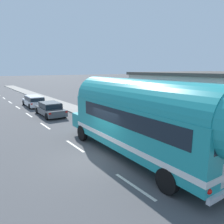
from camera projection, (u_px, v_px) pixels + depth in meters
name	position (u px, v px, depth m)	size (l,w,h in m)	color
ground_plane	(94.00, 159.00, 11.16)	(300.00, 300.00, 0.00)	#4C4C4F
lane_markings	(56.00, 112.00, 23.22)	(4.05, 80.00, 0.01)	silver
sidewalk_slab	(88.00, 114.00, 22.01)	(2.26, 90.00, 0.15)	gray
painted_bus	(144.00, 117.00, 10.47)	(2.83, 11.86, 4.12)	teal
car_lead	(50.00, 108.00, 21.32)	(1.99, 4.85, 1.37)	#474C51
car_second	(34.00, 100.00, 26.43)	(1.99, 4.84, 1.37)	white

